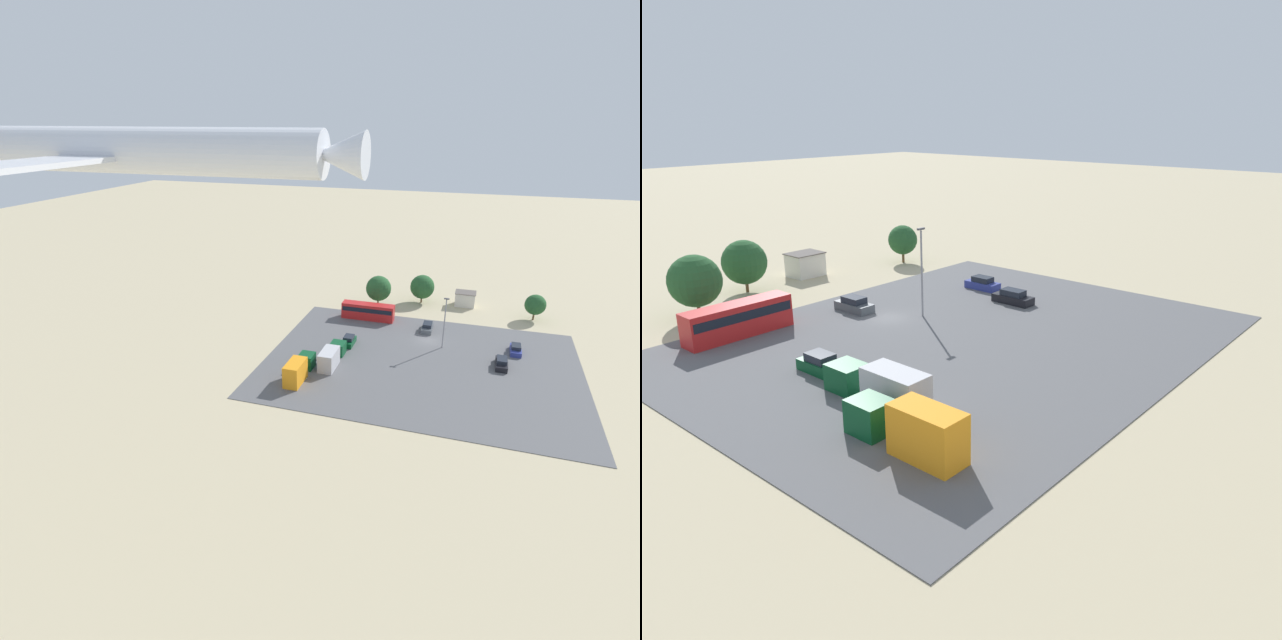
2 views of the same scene
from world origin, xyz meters
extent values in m
plane|color=tan|center=(0.00, 0.00, 0.00)|extent=(400.00, 400.00, 0.00)
cube|color=#565659|center=(0.00, 9.70, 0.04)|extent=(50.84, 39.95, 0.08)
cube|color=silver|center=(-5.43, -21.32, 1.47)|extent=(4.12, 3.33, 2.94)
cube|color=#59514C|center=(-5.43, -21.32, 3.00)|extent=(4.36, 3.57, 0.12)
cube|color=red|center=(12.87, -6.96, 1.69)|extent=(10.51, 2.46, 3.22)
cube|color=black|center=(12.87, -6.96, 2.27)|extent=(10.09, 2.50, 0.90)
cube|color=#4C5156|center=(0.64, -4.56, 0.54)|extent=(1.94, 4.48, 0.92)
cube|color=#1E232D|center=(0.64, -4.56, 1.34)|extent=(1.63, 2.51, 0.68)
cube|color=black|center=(-12.75, 6.81, 0.53)|extent=(1.89, 4.68, 0.89)
cube|color=#1E232D|center=(-12.75, 6.81, 1.30)|extent=(1.58, 2.62, 0.66)
cube|color=#0C4723|center=(13.37, 6.14, 0.56)|extent=(1.94, 4.12, 0.95)
cube|color=#1E232D|center=(13.37, 6.14, 1.38)|extent=(1.63, 2.30, 0.70)
cube|color=navy|center=(-15.15, 0.55, 0.52)|extent=(1.82, 4.25, 0.88)
cube|color=#1E232D|center=(-15.15, 0.55, 1.29)|extent=(1.52, 2.38, 0.65)
cube|color=#0C4723|center=(14.16, 10.51, 1.14)|extent=(2.42, 2.83, 2.12)
cube|color=#B2B2B7|center=(14.16, 15.86, 1.59)|extent=(2.42, 5.03, 3.02)
cube|color=#0C4723|center=(17.60, 16.96, 1.28)|extent=(2.37, 2.77, 2.40)
cube|color=orange|center=(17.60, 22.19, 1.80)|extent=(2.37, 4.92, 3.44)
cylinder|color=brown|center=(-19.11, -17.05, 0.85)|extent=(0.36, 0.36, 1.70)
sphere|color=#235128|center=(-19.11, -17.05, 3.24)|extent=(4.12, 4.12, 4.12)
cylinder|color=brown|center=(3.82, -20.30, 0.83)|extent=(0.36, 0.36, 1.67)
sphere|color=#235128|center=(3.82, -20.30, 3.63)|extent=(5.24, 5.24, 5.24)
cylinder|color=brown|center=(12.53, -15.25, 0.98)|extent=(0.36, 0.36, 1.96)
sphere|color=#235128|center=(12.53, -15.25, 3.99)|extent=(5.43, 5.43, 5.43)
cylinder|color=gray|center=(-2.79, 2.32, 4.61)|extent=(0.20, 0.20, 9.05)
cube|color=#4C4C51|center=(-2.79, 2.32, 9.31)|extent=(0.90, 0.28, 0.20)
cylinder|color=silver|center=(21.41, 52.43, 35.83)|extent=(35.75, 4.03, 3.37)
cone|color=silver|center=(2.56, 52.09, 35.83)|extent=(3.77, 3.27, 3.20)
cube|color=silver|center=(21.41, 52.43, 35.32)|extent=(5.59, 32.21, 0.36)
camera|label=1|loc=(-7.02, 85.48, 38.16)|focal=28.00mm
camera|label=2|loc=(42.09, 45.64, 20.52)|focal=35.00mm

